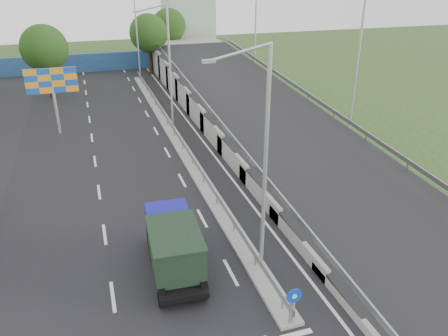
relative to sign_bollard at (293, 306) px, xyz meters
name	(u,v)px	position (x,y,z in m)	size (l,w,h in m)	color
road_surface	(146,161)	(-3.00, 17.83, -1.03)	(26.00, 90.00, 0.04)	black
median	(175,137)	(0.00, 21.83, -0.93)	(1.00, 44.00, 0.20)	gray
overpass_ramp	(260,109)	(7.50, 21.83, 0.72)	(10.00, 50.00, 3.50)	gray
median_guardrail	(174,129)	(0.00, 21.83, -0.28)	(0.09, 44.00, 0.71)	gray
sign_bollard	(293,306)	(0.00, 0.00, 0.00)	(0.64, 0.23, 1.67)	black
lamp_post_near	(262,153)	(0.11, 3.83, 4.77)	(2.74, 0.18, 10.08)	#B2B5B7
lamp_post_mid	(167,62)	(0.11, 23.83, 4.77)	(2.74, 0.18, 10.08)	#B2B5B7
lamp_post_far	(135,31)	(0.11, 43.83, 4.77)	(2.74, 0.18, 10.08)	#B2B5B7
blue_wall	(101,62)	(-4.00, 49.83, 0.17)	(30.00, 0.50, 2.40)	navy
church	(188,20)	(10.00, 57.83, 4.28)	(7.00, 7.00, 13.80)	#B2CCAD
billboard	(52,84)	(-9.00, 25.83, 3.15)	(4.00, 0.24, 5.50)	#B2B5B7
tree_left_mid	(44,48)	(-10.00, 37.83, 4.14)	(4.80, 4.80, 7.60)	black
tree_median_far	(149,33)	(2.00, 45.83, 4.14)	(4.80, 4.80, 7.60)	black
tree_ramp_far	(169,26)	(6.00, 52.83, 4.14)	(4.80, 4.80, 7.60)	black
dump_truck	(173,244)	(-3.58, 4.93, 0.34)	(2.39, 5.72, 2.48)	black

